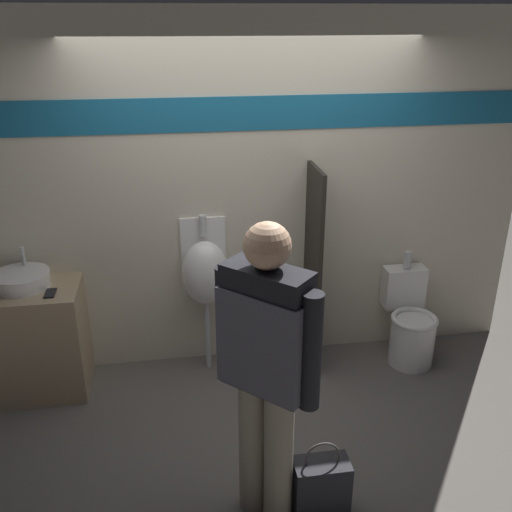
{
  "coord_description": "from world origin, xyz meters",
  "views": [
    {
      "loc": [
        -0.58,
        -3.51,
        2.63
      ],
      "look_at": [
        0.0,
        0.17,
        1.05
      ],
      "focal_mm": 40.0,
      "sensor_mm": 36.0,
      "label": 1
    }
  ],
  "objects_px": {
    "cell_phone": "(50,293)",
    "person_in_vest": "(266,359)",
    "urinal_near_counter": "(205,272)",
    "shopping_bag": "(321,487)",
    "toilet": "(410,325)",
    "sink_basin": "(22,280)"
  },
  "relations": [
    {
      "from": "cell_phone",
      "to": "person_in_vest",
      "type": "relative_size",
      "value": 0.08
    },
    {
      "from": "urinal_near_counter",
      "to": "cell_phone",
      "type": "bearing_deg",
      "value": -169.02
    },
    {
      "from": "sink_basin",
      "to": "person_in_vest",
      "type": "bearing_deg",
      "value": -44.0
    },
    {
      "from": "cell_phone",
      "to": "person_in_vest",
      "type": "bearing_deg",
      "value": -45.21
    },
    {
      "from": "toilet",
      "to": "shopping_bag",
      "type": "height_order",
      "value": "toilet"
    },
    {
      "from": "person_in_vest",
      "to": "cell_phone",
      "type": "bearing_deg",
      "value": -1.29
    },
    {
      "from": "cell_phone",
      "to": "person_in_vest",
      "type": "xyz_separation_m",
      "value": [
        1.3,
        -1.31,
        0.17
      ]
    },
    {
      "from": "sink_basin",
      "to": "toilet",
      "type": "height_order",
      "value": "sink_basin"
    },
    {
      "from": "sink_basin",
      "to": "person_in_vest",
      "type": "relative_size",
      "value": 0.22
    },
    {
      "from": "urinal_near_counter",
      "to": "person_in_vest",
      "type": "relative_size",
      "value": 0.71
    },
    {
      "from": "cell_phone",
      "to": "urinal_near_counter",
      "type": "bearing_deg",
      "value": 10.98
    },
    {
      "from": "toilet",
      "to": "person_in_vest",
      "type": "xyz_separation_m",
      "value": [
        -1.43,
        -1.37,
        0.71
      ]
    },
    {
      "from": "person_in_vest",
      "to": "toilet",
      "type": "bearing_deg",
      "value": -92.25
    },
    {
      "from": "urinal_near_counter",
      "to": "toilet",
      "type": "distance_m",
      "value": 1.72
    },
    {
      "from": "sink_basin",
      "to": "cell_phone",
      "type": "distance_m",
      "value": 0.27
    },
    {
      "from": "toilet",
      "to": "person_in_vest",
      "type": "relative_size",
      "value": 0.5
    },
    {
      "from": "person_in_vest",
      "to": "urinal_near_counter",
      "type": "bearing_deg",
      "value": -38.45
    },
    {
      "from": "sink_basin",
      "to": "person_in_vest",
      "type": "xyz_separation_m",
      "value": [
        1.51,
        -1.46,
        0.13
      ]
    },
    {
      "from": "cell_phone",
      "to": "toilet",
      "type": "height_order",
      "value": "toilet"
    },
    {
      "from": "cell_phone",
      "to": "shopping_bag",
      "type": "bearing_deg",
      "value": -40.54
    },
    {
      "from": "shopping_bag",
      "to": "toilet",
      "type": "bearing_deg",
      "value": 51.97
    },
    {
      "from": "person_in_vest",
      "to": "shopping_bag",
      "type": "height_order",
      "value": "person_in_vest"
    }
  ]
}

